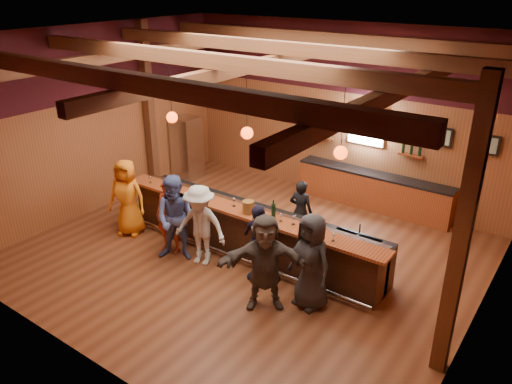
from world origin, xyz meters
TOP-DOWN VIEW (x-y plane):
  - room at (0.00, 0.06)m, footprint 9.04×9.00m
  - bar_counter at (0.02, 0.15)m, footprint 6.30×1.07m
  - back_bar_cabinet at (1.20, 3.72)m, footprint 4.00×0.52m
  - window at (0.80, 3.95)m, footprint 0.95×0.09m
  - framed_pictures at (1.67, 3.94)m, footprint 5.35×0.05m
  - wine_shelves at (0.80, 3.88)m, footprint 3.00×0.18m
  - pendant_lights at (0.00, 0.00)m, footprint 4.24×0.24m
  - stainless_fridge at (-4.10, 2.60)m, footprint 0.70×0.70m
  - customer_orange at (-2.80, -0.78)m, footprint 1.02×0.84m
  - customer_redvest at (-1.45, -0.82)m, footprint 0.68×0.53m
  - customer_denim at (-1.10, -0.96)m, footprint 1.12×1.03m
  - customer_white at (-0.59, -0.82)m, footprint 1.23×0.88m
  - customer_navy at (0.73, -0.65)m, footprint 1.02×0.71m
  - customer_brown at (1.31, -1.27)m, footprint 1.67×1.42m
  - customer_dark at (1.95, -0.78)m, footprint 1.00×0.78m
  - bartender at (0.59, 1.16)m, footprint 0.58×0.43m
  - ice_bucket at (0.17, -0.20)m, footprint 0.24×0.24m
  - bottle_a at (0.64, -0.02)m, footprint 0.07×0.07m
  - bottle_b at (0.70, -0.09)m, footprint 0.08×0.08m
  - glass_a at (-2.61, -0.22)m, footprint 0.08×0.08m
  - glass_b at (-2.08, -0.21)m, footprint 0.08×0.08m
  - glass_c at (-1.25, -0.13)m, footprint 0.07×0.07m
  - glass_d at (-0.92, -0.18)m, footprint 0.08×0.08m
  - glass_e at (-0.27, -0.12)m, footprint 0.09×0.09m
  - glass_f at (0.90, -0.13)m, footprint 0.08×0.08m
  - glass_g at (1.17, -0.11)m, footprint 0.09×0.09m
  - glass_h at (2.09, -0.25)m, footprint 0.08×0.08m

SIDE VIEW (x-z plane):
  - back_bar_cabinet at x=1.20m, z-range 0.00..0.95m
  - bar_counter at x=0.02m, z-range -0.03..1.08m
  - bartender at x=0.59m, z-range 0.00..1.46m
  - customer_navy at x=0.73m, z-range 0.00..1.60m
  - customer_redvest at x=-1.45m, z-range 0.00..1.64m
  - customer_white at x=-0.59m, z-range 0.00..1.73m
  - customer_orange at x=-2.80m, z-range 0.00..1.79m
  - stainless_fridge at x=-4.10m, z-range 0.00..1.80m
  - customer_dark at x=1.95m, z-range 0.00..1.80m
  - customer_brown at x=1.31m, z-range 0.00..1.81m
  - customer_denim at x=-1.10m, z-range 0.00..1.85m
  - glass_c at x=-1.25m, z-range 1.15..1.31m
  - glass_b at x=-2.08m, z-range 1.15..1.32m
  - glass_h at x=2.09m, z-range 1.15..1.32m
  - bottle_a at x=0.64m, z-range 1.08..1.39m
  - glass_f at x=0.90m, z-range 1.15..1.32m
  - glass_a at x=-2.61m, z-range 1.15..1.32m
  - glass_d at x=-0.92m, z-range 1.15..1.32m
  - ice_bucket at x=0.17m, z-range 1.11..1.37m
  - glass_g at x=1.17m, z-range 1.15..1.34m
  - glass_e at x=-0.27m, z-range 1.15..1.35m
  - bottle_b at x=0.70m, z-range 1.07..1.45m
  - wine_shelves at x=0.80m, z-range 1.47..1.77m
  - window at x=0.80m, z-range 1.57..2.52m
  - framed_pictures at x=1.67m, z-range 1.88..2.33m
  - pendant_lights at x=0.00m, z-range 2.02..3.39m
  - room at x=0.00m, z-range 0.95..5.47m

